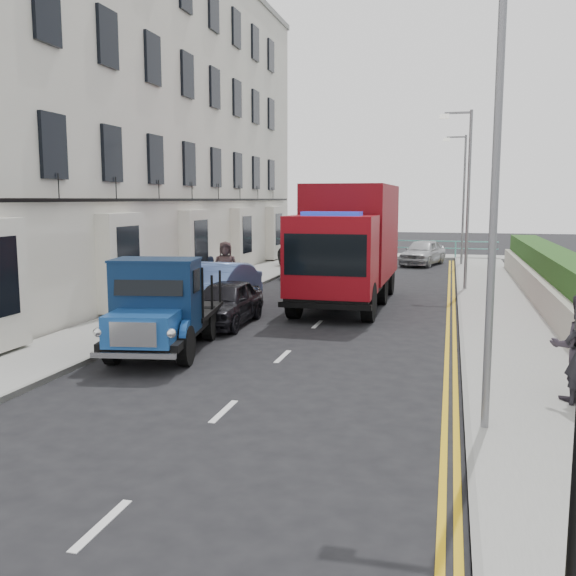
{
  "coord_description": "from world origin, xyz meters",
  "views": [
    {
      "loc": [
        3.69,
        -12.03,
        3.63
      ],
      "look_at": [
        -0.25,
        3.51,
        1.4
      ],
      "focal_mm": 40.0,
      "sensor_mm": 36.0,
      "label": 1
    }
  ],
  "objects_px": {
    "red_lorry": "(349,241)",
    "lamp_mid": "(465,189)",
    "bedford_lorry": "(159,312)",
    "parked_car_front": "(225,303)",
    "lamp_near": "(487,174)",
    "lamp_far": "(462,192)"
  },
  "relations": [
    {
      "from": "lamp_mid",
      "to": "red_lorry",
      "type": "relative_size",
      "value": 0.89
    },
    {
      "from": "red_lorry",
      "to": "parked_car_front",
      "type": "xyz_separation_m",
      "value": [
        -2.89,
        -4.6,
        -1.54
      ]
    },
    {
      "from": "lamp_mid",
      "to": "bedford_lorry",
      "type": "xyz_separation_m",
      "value": [
        -6.97,
        -12.66,
        -2.96
      ]
    },
    {
      "from": "lamp_near",
      "to": "bedford_lorry",
      "type": "height_order",
      "value": "lamp_near"
    },
    {
      "from": "lamp_near",
      "to": "red_lorry",
      "type": "relative_size",
      "value": 0.89
    },
    {
      "from": "lamp_near",
      "to": "lamp_far",
      "type": "distance_m",
      "value": 26.0
    },
    {
      "from": "lamp_far",
      "to": "bedford_lorry",
      "type": "height_order",
      "value": "lamp_far"
    },
    {
      "from": "lamp_near",
      "to": "parked_car_front",
      "type": "height_order",
      "value": "lamp_near"
    },
    {
      "from": "bedford_lorry",
      "to": "parked_car_front",
      "type": "relative_size",
      "value": 1.31
    },
    {
      "from": "parked_car_front",
      "to": "lamp_mid",
      "type": "bearing_deg",
      "value": 50.95
    },
    {
      "from": "lamp_mid",
      "to": "bedford_lorry",
      "type": "bearing_deg",
      "value": -118.83
    },
    {
      "from": "red_lorry",
      "to": "lamp_far",
      "type": "bearing_deg",
      "value": 75.02
    },
    {
      "from": "lamp_far",
      "to": "bedford_lorry",
      "type": "bearing_deg",
      "value": -107.09
    },
    {
      "from": "red_lorry",
      "to": "lamp_mid",
      "type": "bearing_deg",
      "value": 46.91
    },
    {
      "from": "lamp_far",
      "to": "lamp_mid",
      "type": "bearing_deg",
      "value": -90.0
    },
    {
      "from": "bedford_lorry",
      "to": "red_lorry",
      "type": "bearing_deg",
      "value": 60.6
    },
    {
      "from": "lamp_near",
      "to": "lamp_mid",
      "type": "relative_size",
      "value": 1.0
    },
    {
      "from": "lamp_near",
      "to": "lamp_far",
      "type": "xyz_separation_m",
      "value": [
        0.0,
        26.0,
        0.0
      ]
    },
    {
      "from": "bedford_lorry",
      "to": "lamp_mid",
      "type": "bearing_deg",
      "value": 51.52
    },
    {
      "from": "lamp_far",
      "to": "parked_car_front",
      "type": "height_order",
      "value": "lamp_far"
    },
    {
      "from": "red_lorry",
      "to": "lamp_near",
      "type": "bearing_deg",
      "value": -71.44
    },
    {
      "from": "bedford_lorry",
      "to": "parked_car_front",
      "type": "xyz_separation_m",
      "value": [
        0.19,
        3.97,
        -0.39
      ]
    }
  ]
}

